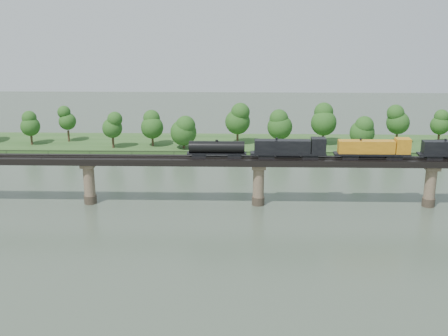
{
  "coord_description": "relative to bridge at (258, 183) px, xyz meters",
  "views": [
    {
      "loc": [
        -4.92,
        -95.15,
        46.43
      ],
      "look_at": [
        -8.1,
        30.0,
        9.0
      ],
      "focal_mm": 45.0,
      "sensor_mm": 36.0,
      "label": 1
    }
  ],
  "objects": [
    {
      "name": "ground",
      "position": [
        0.0,
        -30.0,
        -5.46
      ],
      "size": [
        400.0,
        400.0,
        0.0
      ],
      "primitive_type": "plane",
      "color": "#374536",
      "rests_on": "ground"
    },
    {
      "name": "far_bank",
      "position": [
        0.0,
        55.0,
        -4.66
      ],
      "size": [
        300.0,
        24.0,
        1.6
      ],
      "primitive_type": "cube",
      "color": "#2A4E1F",
      "rests_on": "ground"
    },
    {
      "name": "freight_train",
      "position": [
        19.64,
        -0.0,
        8.35
      ],
      "size": [
        70.39,
        2.74,
        4.84
      ],
      "color": "black",
      "rests_on": "bridge"
    },
    {
      "name": "bridge_superstructure",
      "position": [
        0.0,
        0.0,
        6.33
      ],
      "size": [
        220.0,
        4.9,
        0.75
      ],
      "color": "black",
      "rests_on": "bridge"
    },
    {
      "name": "bridge",
      "position": [
        0.0,
        0.0,
        0.0
      ],
      "size": [
        236.0,
        30.0,
        11.5
      ],
      "color": "#473A2D",
      "rests_on": "ground"
    },
    {
      "name": "far_treeline",
      "position": [
        -8.21,
        50.52,
        3.37
      ],
      "size": [
        289.06,
        17.54,
        13.6
      ],
      "color": "#382619",
      "rests_on": "far_bank"
    }
  ]
}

